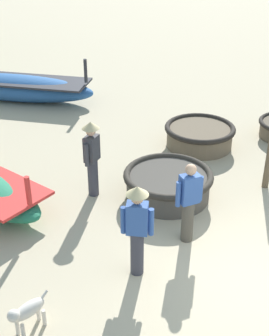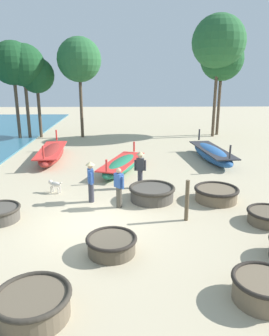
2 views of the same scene
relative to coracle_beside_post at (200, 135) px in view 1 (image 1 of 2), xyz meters
name	(u,v)px [view 1 (image 1 of 2)]	position (x,y,z in m)	size (l,w,h in m)	color
ground_plane	(262,286)	(-4.70, -2.02, -0.31)	(80.00, 80.00, 0.00)	#BCAD8C
coracle_beside_post	(200,135)	(0.00, 0.00, 0.00)	(1.78, 1.78, 0.56)	brown
coracle_tilted	(168,183)	(-2.58, 0.12, 0.01)	(1.87, 1.87, 0.58)	#4C473F
long_boat_blue_hull	(12,87)	(1.39, 6.28, 0.11)	(1.84, 5.43, 1.45)	#285693
fisherman_standing_left	(92,154)	(-3.01, 1.63, 0.65)	(0.53, 0.36, 1.67)	#383842
fisherman_crouching	(189,201)	(-3.89, -0.59, 0.53)	(0.39, 0.41, 1.57)	#4C473D
fisherman_standing_right	(137,225)	(-5.02, -0.01, 0.65)	(0.36, 0.52, 1.67)	#383842
dog	(27,312)	(-6.70, 1.06, 0.07)	(0.64, 0.40, 0.55)	beige
mooring_post_shoreline	(269,157)	(-1.52, -1.79, 0.43)	(0.14, 0.14, 1.47)	brown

